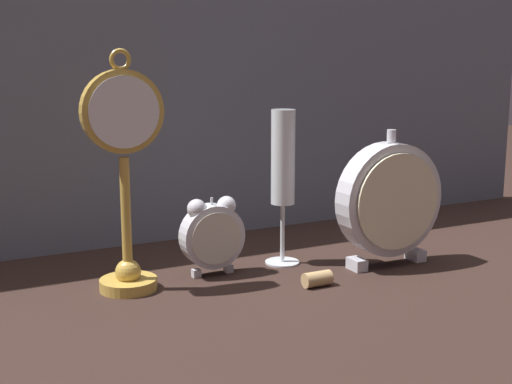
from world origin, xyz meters
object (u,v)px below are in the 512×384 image
Objects in this scene: pocket_watch_on_stand at (125,177)px; alarm_clock_twin_bell at (212,233)px; mantel_clock_silver at (390,200)px; wine_cork at (317,279)px; champagne_flute at (283,169)px.

alarm_clock_twin_bell is (0.13, 0.01, -0.10)m from pocket_watch_on_stand.
wine_cork is at bearing -166.34° from mantel_clock_silver.
pocket_watch_on_stand is 1.37× the size of champagne_flute.
champagne_flute reaches higher than wine_cork.
pocket_watch_on_stand is at bearing -177.27° from champagne_flute.
mantel_clock_silver is 0.17m from champagne_flute.
champagne_flute is (-0.14, 0.08, 0.05)m from mantel_clock_silver.
wine_cork is (0.25, -0.11, -0.15)m from pocket_watch_on_stand.
pocket_watch_on_stand is 0.31m from wine_cork.
alarm_clock_twin_bell reaches higher than wine_cork.
alarm_clock_twin_bell is at bearing -178.10° from champagne_flute.
alarm_clock_twin_bell is 0.56× the size of mantel_clock_silver.
wine_cork is at bearing -95.00° from champagne_flute.
pocket_watch_on_stand reaches higher than alarm_clock_twin_bell.
alarm_clock_twin_bell is 0.49× the size of champagne_flute.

